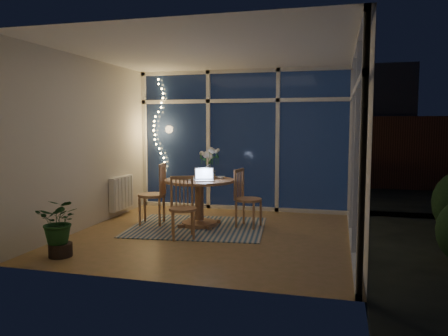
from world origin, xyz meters
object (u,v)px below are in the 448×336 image
Objects in this scene: chair_front at (183,208)px; flower_vase at (209,171)px; dining_table at (199,203)px; chair_left at (152,194)px; chair_right at (249,198)px; potted_plant at (60,226)px; laptop at (204,174)px.

flower_vase is (0.08, 1.03, 0.41)m from chair_front.
dining_table is at bearing -108.31° from flower_vase.
flower_vase is (0.09, 0.26, 0.47)m from dining_table.
chair_left reaches higher than chair_right.
potted_plant is (-1.14, -1.18, -0.06)m from chair_front.
dining_table is at bearing 85.50° from chair_left.
chair_left is (-0.77, -0.08, 0.13)m from dining_table.
chair_left reaches higher than chair_front.
chair_left is 1.31× the size of potted_plant.
chair_front is at bearing 45.95° from potted_plant.
laptop is at bearing 75.17° from chair_left.
chair_right is at bearing 2.15° from laptop.
dining_table is 1.24× the size of chair_front.
laptop is (0.13, -0.15, 0.48)m from dining_table.
flower_vase is at bearing 61.21° from potted_plant.
chair_front is at bearing -89.33° from dining_table.
chair_right is 1.16m from chair_front.
chair_right is (1.53, 0.19, -0.04)m from chair_left.
flower_vase reaches higher than chair_front.
chair_right is at bearing 47.43° from potted_plant.
flower_vase is at bearing 62.03° from chair_front.
laptop is 0.39× the size of potted_plant.
chair_left is 1.14× the size of chair_front.
dining_table is 3.69× the size of laptop.
laptop reaches higher than chair_right.
chair_left reaches higher than potted_plant.
flower_vase is (-0.68, 0.15, 0.39)m from chair_right.
chair_right is at bearing 8.16° from dining_table.
chair_front is at bearing 151.10° from chair_right.
potted_plant is (-1.89, -2.06, -0.08)m from chair_right.
chair_right is 3.12× the size of laptop.
chair_right reaches higher than chair_front.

